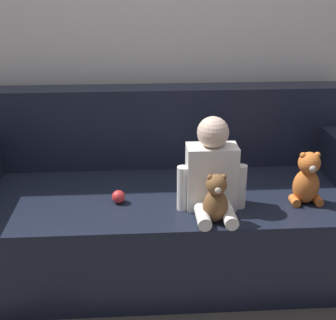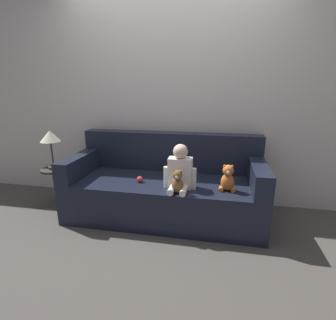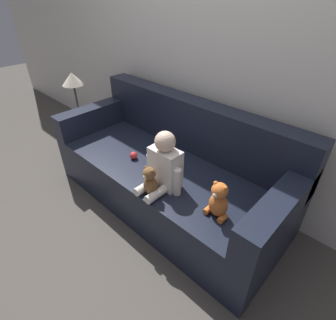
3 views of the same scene
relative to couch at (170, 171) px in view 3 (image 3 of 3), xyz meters
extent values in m
plane|color=#4C4742|center=(0.00, -0.06, -0.31)|extent=(12.00, 12.00, 0.00)
cube|color=silver|center=(0.00, 0.46, 0.99)|extent=(8.00, 0.05, 2.60)
cube|color=black|center=(0.00, -0.06, -0.09)|extent=(2.06, 0.86, 0.43)
cube|color=black|center=(0.00, 0.29, 0.34)|extent=(2.06, 0.18, 0.44)
cube|color=black|center=(-0.95, -0.06, 0.24)|extent=(0.16, 0.86, 0.23)
cube|color=black|center=(0.95, -0.06, 0.24)|extent=(0.16, 0.86, 0.23)
cube|color=white|center=(0.20, -0.26, 0.27)|extent=(0.23, 0.13, 0.30)
sphere|color=beige|center=(0.20, -0.26, 0.48)|extent=(0.14, 0.14, 0.14)
cylinder|color=white|center=(0.14, -0.41, 0.15)|extent=(0.06, 0.17, 0.06)
cylinder|color=white|center=(0.25, -0.41, 0.15)|extent=(0.06, 0.17, 0.06)
cylinder|color=white|center=(0.07, -0.28, 0.23)|extent=(0.05, 0.05, 0.21)
cylinder|color=white|center=(0.33, -0.28, 0.23)|extent=(0.05, 0.05, 0.21)
ellipsoid|color=brown|center=(0.20, -0.40, 0.19)|extent=(0.11, 0.09, 0.15)
sphere|color=brown|center=(0.20, -0.41, 0.30)|extent=(0.09, 0.09, 0.09)
sphere|color=brown|center=(0.17, -0.41, 0.33)|extent=(0.03, 0.03, 0.03)
sphere|color=brown|center=(0.23, -0.41, 0.33)|extent=(0.03, 0.03, 0.03)
sphere|color=beige|center=(0.20, -0.45, 0.29)|extent=(0.03, 0.03, 0.03)
ellipsoid|color=orange|center=(0.65, -0.25, 0.20)|extent=(0.12, 0.10, 0.17)
sphere|color=orange|center=(0.65, -0.26, 0.32)|extent=(0.10, 0.10, 0.10)
sphere|color=orange|center=(0.62, -0.26, 0.36)|extent=(0.03, 0.03, 0.03)
sphere|color=orange|center=(0.68, -0.26, 0.36)|extent=(0.03, 0.03, 0.03)
sphere|color=beige|center=(0.65, -0.30, 0.32)|extent=(0.04, 0.04, 0.04)
cylinder|color=orange|center=(0.59, -0.27, 0.14)|extent=(0.04, 0.07, 0.04)
cylinder|color=orange|center=(0.70, -0.27, 0.14)|extent=(0.04, 0.07, 0.04)
sphere|color=red|center=(-0.23, -0.20, 0.15)|extent=(0.06, 0.06, 0.06)
cylinder|color=#332D28|center=(-1.31, -0.07, 0.15)|extent=(0.30, 0.30, 0.03)
cylinder|color=#332D28|center=(-1.31, -0.07, -0.09)|extent=(0.04, 0.04, 0.44)
cylinder|color=#4C4742|center=(-1.31, -0.07, 0.17)|extent=(0.12, 0.12, 0.03)
cylinder|color=#4C4742|center=(-1.31, -0.07, 0.33)|extent=(0.02, 0.02, 0.29)
cone|color=beige|center=(-1.31, -0.07, 0.54)|extent=(0.22, 0.22, 0.12)
camera|label=1|loc=(-0.13, -2.19, 1.13)|focal=50.00mm
camera|label=2|loc=(0.55, -2.64, 1.08)|focal=28.00mm
camera|label=3|loc=(1.25, -1.33, 1.35)|focal=28.00mm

